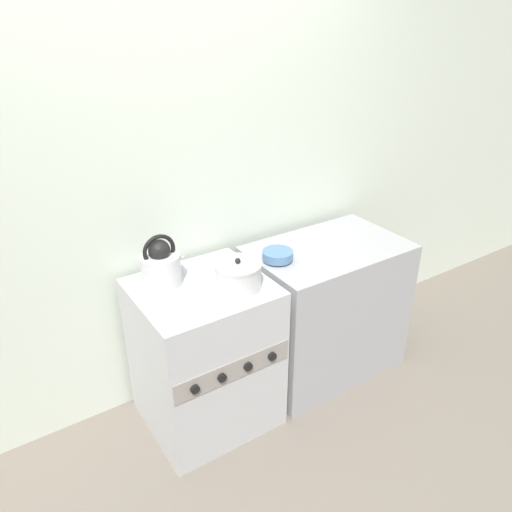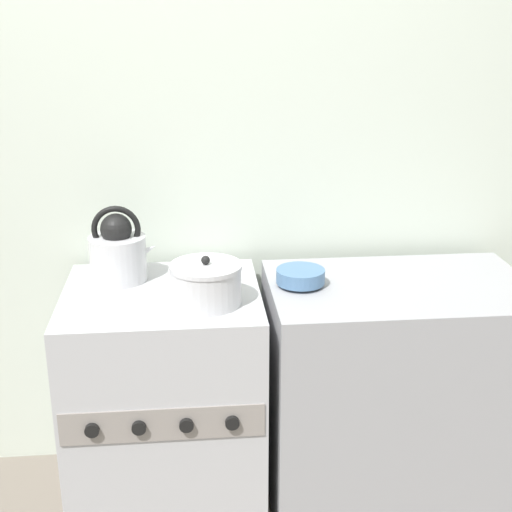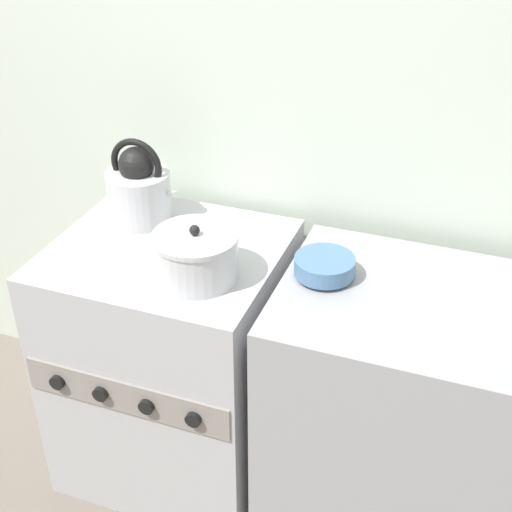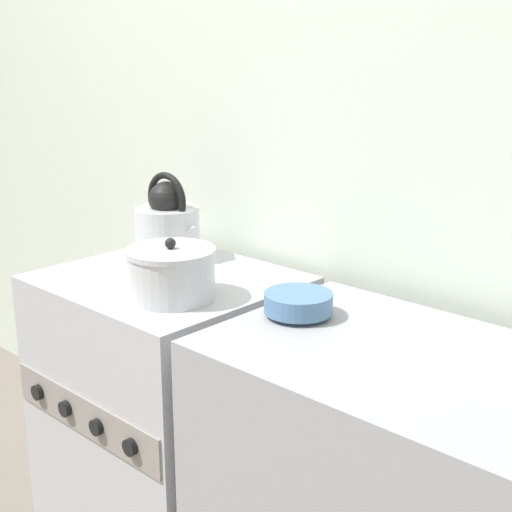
% 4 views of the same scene
% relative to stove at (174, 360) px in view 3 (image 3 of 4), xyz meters
% --- Properties ---
extents(wall_back, '(7.00, 0.06, 2.50)m').
position_rel_stove_xyz_m(wall_back, '(0.00, 0.37, 0.83)').
color(wall_back, silver).
rests_on(wall_back, ground_plane).
extents(stove, '(0.65, 0.61, 0.83)m').
position_rel_stove_xyz_m(stove, '(0.00, 0.00, 0.00)').
color(stove, '#B2B2B7').
rests_on(stove, ground_plane).
extents(counter, '(0.89, 0.58, 0.83)m').
position_rel_stove_xyz_m(counter, '(0.81, -0.01, 0.00)').
color(counter, '#99999E').
rests_on(counter, ground_plane).
extents(kettle, '(0.24, 0.19, 0.26)m').
position_rel_stove_xyz_m(kettle, '(-0.14, 0.13, 0.52)').
color(kettle, silver).
rests_on(kettle, stove).
extents(cooking_pot, '(0.23, 0.23, 0.16)m').
position_rel_stove_xyz_m(cooking_pot, '(0.15, -0.11, 0.48)').
color(cooking_pot, silver).
rests_on(cooking_pot, stove).
extents(enamel_bowl, '(0.16, 0.16, 0.06)m').
position_rel_stove_xyz_m(enamel_bowl, '(0.47, 0.01, 0.45)').
color(enamel_bowl, '#4C729E').
rests_on(enamel_bowl, counter).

